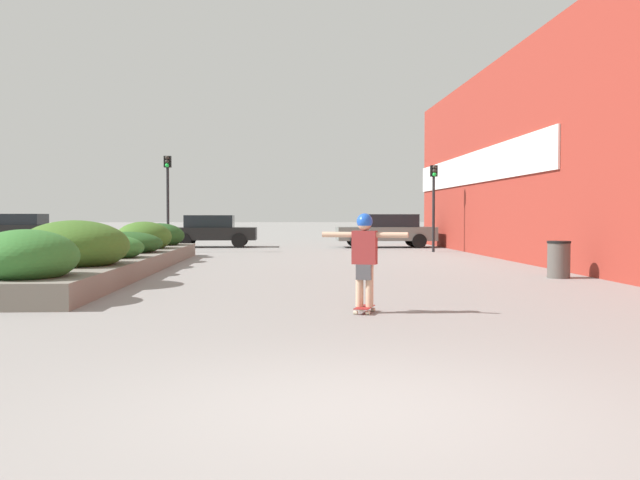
{
  "coord_description": "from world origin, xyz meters",
  "views": [
    {
      "loc": [
        -0.54,
        -5.28,
        1.47
      ],
      "look_at": [
        0.4,
        12.79,
        0.84
      ],
      "focal_mm": 40.0,
      "sensor_mm": 36.0,
      "label": 1
    }
  ],
  "objects_px": {
    "skateboarder": "(365,250)",
    "traffic_light_right": "(434,193)",
    "car_center_left": "(387,230)",
    "traffic_light_left": "(168,187)",
    "car_leftmost": "(589,228)",
    "skateboard": "(364,309)",
    "trash_bin": "(559,259)",
    "car_center_right": "(212,230)",
    "car_rightmost": "(12,230)"
  },
  "relations": [
    {
      "from": "skateboard",
      "to": "traffic_light_right",
      "type": "xyz_separation_m",
      "value": [
        4.82,
        17.68,
        2.3
      ]
    },
    {
      "from": "skateboard",
      "to": "car_center_left",
      "type": "height_order",
      "value": "car_center_left"
    },
    {
      "from": "skateboarder",
      "to": "car_leftmost",
      "type": "height_order",
      "value": "car_leftmost"
    },
    {
      "from": "car_rightmost",
      "to": "traffic_light_right",
      "type": "distance_m",
      "value": 19.04
    },
    {
      "from": "car_center_right",
      "to": "car_rightmost",
      "type": "relative_size",
      "value": 0.86
    },
    {
      "from": "car_center_left",
      "to": "car_center_right",
      "type": "height_order",
      "value": "car_center_left"
    },
    {
      "from": "skateboarder",
      "to": "traffic_light_right",
      "type": "relative_size",
      "value": 0.4
    },
    {
      "from": "skateboarder",
      "to": "traffic_light_left",
      "type": "height_order",
      "value": "traffic_light_left"
    },
    {
      "from": "car_center_right",
      "to": "traffic_light_right",
      "type": "xyz_separation_m",
      "value": [
        9.32,
        -4.84,
        1.59
      ]
    },
    {
      "from": "trash_bin",
      "to": "traffic_light_right",
      "type": "bearing_deg",
      "value": 91.95
    },
    {
      "from": "skateboard",
      "to": "car_center_left",
      "type": "relative_size",
      "value": 0.13
    },
    {
      "from": "skateboarder",
      "to": "traffic_light_right",
      "type": "height_order",
      "value": "traffic_light_right"
    },
    {
      "from": "car_center_left",
      "to": "skateboard",
      "type": "bearing_deg",
      "value": 170.81
    },
    {
      "from": "trash_bin",
      "to": "car_leftmost",
      "type": "bearing_deg",
      "value": 64.65
    },
    {
      "from": "traffic_light_left",
      "to": "traffic_light_right",
      "type": "xyz_separation_m",
      "value": [
        10.6,
        -0.22,
        -0.21
      ]
    },
    {
      "from": "skateboarder",
      "to": "car_center_left",
      "type": "xyz_separation_m",
      "value": [
        3.54,
        21.86,
        -0.15
      ]
    },
    {
      "from": "car_rightmost",
      "to": "traffic_light_right",
      "type": "relative_size",
      "value": 1.33
    },
    {
      "from": "car_rightmost",
      "to": "car_leftmost",
      "type": "bearing_deg",
      "value": -83.75
    },
    {
      "from": "car_center_left",
      "to": "car_center_right",
      "type": "bearing_deg",
      "value": 85.32
    },
    {
      "from": "skateboard",
      "to": "skateboarder",
      "type": "distance_m",
      "value": 0.88
    },
    {
      "from": "car_center_left",
      "to": "traffic_light_left",
      "type": "height_order",
      "value": "traffic_light_left"
    },
    {
      "from": "skateboarder",
      "to": "trash_bin",
      "type": "distance_m",
      "value": 7.75
    },
    {
      "from": "car_rightmost",
      "to": "traffic_light_right",
      "type": "height_order",
      "value": "traffic_light_right"
    },
    {
      "from": "car_leftmost",
      "to": "traffic_light_right",
      "type": "relative_size",
      "value": 1.37
    },
    {
      "from": "trash_bin",
      "to": "skateboard",
      "type": "bearing_deg",
      "value": -132.48
    },
    {
      "from": "traffic_light_right",
      "to": "car_rightmost",
      "type": "bearing_deg",
      "value": 165.48
    },
    {
      "from": "traffic_light_left",
      "to": "car_leftmost",
      "type": "bearing_deg",
      "value": 20.51
    },
    {
      "from": "car_leftmost",
      "to": "traffic_light_left",
      "type": "xyz_separation_m",
      "value": [
        -20.39,
        -7.63,
        1.75
      ]
    },
    {
      "from": "trash_bin",
      "to": "car_leftmost",
      "type": "relative_size",
      "value": 0.18
    },
    {
      "from": "skateboarder",
      "to": "trash_bin",
      "type": "height_order",
      "value": "skateboarder"
    },
    {
      "from": "skateboard",
      "to": "car_center_right",
      "type": "distance_m",
      "value": 22.98
    },
    {
      "from": "trash_bin",
      "to": "car_rightmost",
      "type": "xyz_separation_m",
      "value": [
        -18.77,
        16.73,
        0.38
      ]
    },
    {
      "from": "car_center_right",
      "to": "traffic_light_right",
      "type": "height_order",
      "value": "traffic_light_right"
    },
    {
      "from": "trash_bin",
      "to": "car_center_left",
      "type": "relative_size",
      "value": 0.19
    },
    {
      "from": "car_leftmost",
      "to": "traffic_light_right",
      "type": "distance_m",
      "value": 12.64
    },
    {
      "from": "skateboarder",
      "to": "traffic_light_left",
      "type": "relative_size",
      "value": 0.37
    },
    {
      "from": "car_center_right",
      "to": "traffic_light_right",
      "type": "distance_m",
      "value": 10.62
    },
    {
      "from": "car_leftmost",
      "to": "car_center_right",
      "type": "distance_m",
      "value": 19.35
    },
    {
      "from": "car_center_right",
      "to": "skateboard",
      "type": "bearing_deg",
      "value": 11.3
    },
    {
      "from": "skateboard",
      "to": "car_center_right",
      "type": "height_order",
      "value": "car_center_right"
    },
    {
      "from": "skateboard",
      "to": "car_center_left",
      "type": "bearing_deg",
      "value": 99.51
    },
    {
      "from": "car_center_left",
      "to": "traffic_light_left",
      "type": "bearing_deg",
      "value": 113.07
    },
    {
      "from": "trash_bin",
      "to": "car_center_left",
      "type": "bearing_deg",
      "value": 95.96
    },
    {
      "from": "car_leftmost",
      "to": "car_rightmost",
      "type": "bearing_deg",
      "value": -83.75
    },
    {
      "from": "skateboard",
      "to": "car_rightmost",
      "type": "xyz_separation_m",
      "value": [
        -13.55,
        22.44,
        0.75
      ]
    },
    {
      "from": "skateboard",
      "to": "car_center_right",
      "type": "xyz_separation_m",
      "value": [
        -4.5,
        22.52,
        0.71
      ]
    },
    {
      "from": "skateboard",
      "to": "car_leftmost",
      "type": "distance_m",
      "value": 29.42
    },
    {
      "from": "skateboard",
      "to": "trash_bin",
      "type": "distance_m",
      "value": 7.74
    },
    {
      "from": "trash_bin",
      "to": "car_center_right",
      "type": "bearing_deg",
      "value": 120.03
    },
    {
      "from": "skateboard",
      "to": "skateboarder",
      "type": "relative_size",
      "value": 0.43
    }
  ]
}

